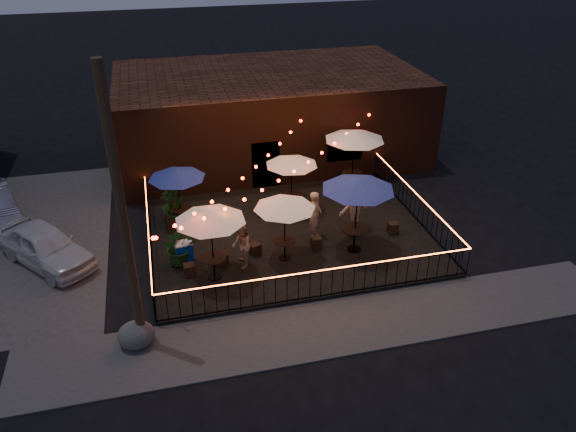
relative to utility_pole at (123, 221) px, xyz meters
name	(u,v)px	position (x,y,z in m)	size (l,w,h in m)	color
ground	(303,266)	(5.40, 2.60, -4.00)	(110.00, 110.00, 0.00)	black
patio	(289,235)	(5.40, 4.60, -3.92)	(10.00, 8.00, 0.15)	black
sidewalk	(333,327)	(5.40, -0.65, -3.98)	(18.00, 2.50, 0.05)	#3E3B39
brick_building	(269,114)	(6.40, 12.59, -2.00)	(14.00, 8.00, 4.00)	#361A0E
utility_pole	(123,221)	(0.00, 0.00, 0.00)	(0.26, 0.26, 8.00)	#3C2618
fence_front	(321,284)	(5.40, 0.60, -3.34)	(10.00, 0.04, 1.04)	black
fence_left	(150,239)	(0.40, 4.60, -3.34)	(0.04, 8.00, 1.04)	black
fence_right	(415,205)	(10.40, 4.60, -3.34)	(0.04, 8.00, 1.04)	black
festoon_lights	(263,182)	(4.39, 4.30, -1.48)	(10.02, 8.72, 1.32)	#F61F07
cafe_table_0	(210,217)	(2.36, 2.49, -1.58)	(2.95, 2.95, 2.48)	black
cafe_table_1	(177,174)	(1.60, 6.19, -1.74)	(2.34, 2.34, 2.31)	black
cafe_table_2	(285,205)	(4.85, 3.03, -1.77)	(2.23, 2.23, 2.28)	black
cafe_table_3	(292,162)	(5.95, 6.40, -1.80)	(2.46, 2.46, 2.25)	black
cafe_table_4	(358,185)	(7.35, 2.97, -1.32)	(2.72, 2.72, 2.77)	black
cafe_table_5	(355,136)	(8.81, 7.31, -1.36)	(2.76, 2.76, 2.72)	black
bistro_chair_0	(189,270)	(1.58, 2.81, -3.65)	(0.35, 0.35, 0.41)	black
bistro_chair_1	(222,259)	(2.72, 3.18, -3.64)	(0.36, 0.36, 0.43)	black
bistro_chair_2	(172,221)	(1.23, 6.12, -3.61)	(0.41, 0.41, 0.49)	black
bistro_chair_3	(220,220)	(3.01, 5.80, -3.62)	(0.39, 0.39, 0.46)	black
bistro_chair_4	(255,249)	(3.90, 3.53, -3.64)	(0.35, 0.35, 0.41)	black
bistro_chair_5	(316,242)	(6.09, 3.43, -3.65)	(0.34, 0.34, 0.41)	black
bistro_chair_6	(262,210)	(4.70, 6.21, -3.63)	(0.37, 0.37, 0.44)	black
bistro_chair_7	(298,199)	(6.32, 6.71, -3.62)	(0.39, 0.39, 0.46)	black
bistro_chair_8	(351,229)	(7.61, 3.99, -3.63)	(0.37, 0.37, 0.43)	black
bistro_chair_9	(393,228)	(9.13, 3.70, -3.64)	(0.35, 0.35, 0.42)	black
bistro_chair_10	(333,192)	(7.86, 6.94, -3.60)	(0.42, 0.42, 0.50)	black
bistro_chair_11	(362,191)	(9.08, 6.77, -3.61)	(0.41, 0.41, 0.48)	black
patron_a	(315,215)	(6.27, 4.15, -2.94)	(0.66, 0.43, 1.82)	beige
patron_b	(241,246)	(3.35, 2.92, -3.04)	(0.78, 0.61, 1.61)	#DDB291
patron_c	(354,205)	(7.84, 4.42, -2.89)	(1.24, 0.71, 1.92)	#D3A98A
potted_shrub_a	(180,246)	(1.37, 3.60, -3.19)	(1.19, 1.03, 1.32)	#113D0C
potted_shrub_b	(177,210)	(1.45, 6.18, -3.20)	(0.71, 0.57, 1.30)	#0F350E
potted_shrub_c	(171,205)	(1.28, 6.70, -3.21)	(0.71, 0.71, 1.27)	#113409
cooler	(184,253)	(1.49, 3.58, -3.44)	(0.67, 0.52, 0.80)	#0835AB
boulder	(136,335)	(-0.16, -0.04, -3.62)	(0.96, 0.82, 0.75)	#44443F
car_white	(45,246)	(-3.06, 4.94, -3.32)	(1.61, 4.01, 1.37)	white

